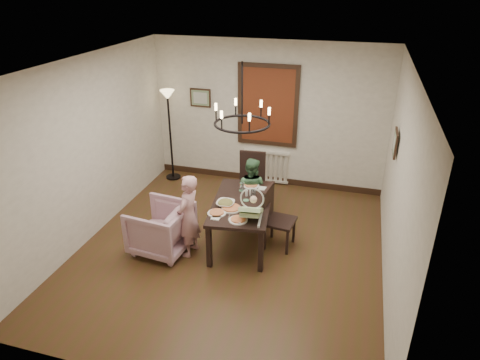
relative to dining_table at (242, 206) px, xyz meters
The scene contains 17 objects.
room_shell 0.78m from the dining_table, 137.21° to the left, with size 4.51×5.00×2.81m.
dining_table is the anchor object (origin of this frame).
chair_far 1.06m from the dining_table, 97.40° to the left, with size 0.46×0.46×1.05m, color black, non-canonical shape.
chair_right 0.61m from the dining_table, ahead, with size 0.44×0.44×0.99m, color black, non-canonical shape.
armchair 1.27m from the dining_table, 153.95° to the right, with size 0.81×0.83×0.76m, color #C798AD.
elderly_woman 0.84m from the dining_table, 142.78° to the right, with size 0.39×0.26×1.07m, color #CB8F93.
seated_man 0.71m from the dining_table, 93.17° to the left, with size 0.46×0.36×0.94m, color #47784D.
baby_bouncer 0.57m from the dining_table, 59.77° to the right, with size 0.36×0.49×0.32m, color #BCDC97, non-canonical shape.
salad_bowl 0.30m from the dining_table, 137.48° to the right, with size 0.32×0.32×0.08m, color white.
pizza_platter 0.30m from the dining_table, 107.37° to the right, with size 0.29×0.29×0.04m, color tan.
drinking_glass 0.27m from the dining_table, 50.84° to the left, with size 0.07×0.07×0.14m, color silver.
window_blinds 2.40m from the dining_table, 92.90° to the left, with size 1.00×0.03×1.40m, color maroon.
radiator 2.24m from the dining_table, 92.88° to the left, with size 0.92×0.12×0.62m, color silver, non-canonical shape.
picture_back 2.83m from the dining_table, 123.53° to the left, with size 0.42×0.03×0.36m, color black.
picture_right 2.42m from the dining_table, 16.84° to the left, with size 0.42×0.03×0.36m, color black.
floor_lamp 2.77m from the dining_table, 136.86° to the left, with size 0.30×0.30×1.80m, color black, non-canonical shape.
chandelier 1.32m from the dining_table, 63.43° to the left, with size 0.80×0.80×0.04m, color black.
Camera 1 is at (1.64, -5.22, 3.82)m, focal length 32.00 mm.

